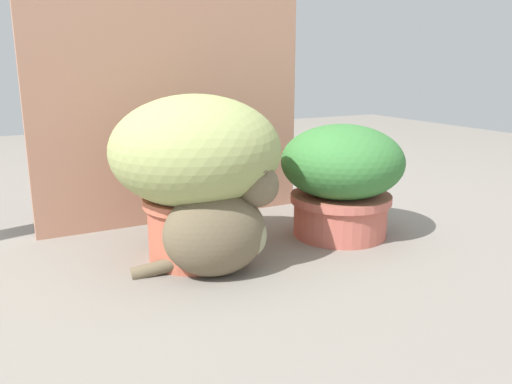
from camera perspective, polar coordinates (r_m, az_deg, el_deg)
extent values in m
plane|color=gray|center=(1.37, -3.62, -8.48)|extent=(6.00, 6.00, 0.00)
cube|color=tan|center=(1.74, -9.05, 10.53)|extent=(0.91, 0.03, 0.85)
cylinder|color=#BC5D45|center=(1.43, -6.37, -3.85)|extent=(0.27, 0.27, 0.18)
cylinder|color=#C16249|center=(1.41, -6.45, -0.91)|extent=(0.29, 0.29, 0.02)
ellipsoid|color=#98A260|center=(1.38, -6.61, 4.54)|extent=(0.45, 0.45, 0.29)
cylinder|color=#C06051|center=(1.64, 9.17, -2.44)|extent=(0.29, 0.29, 0.13)
cylinder|color=#C16355|center=(1.62, 9.24, -0.64)|extent=(0.31, 0.31, 0.02)
ellipsoid|color=#367435|center=(1.60, 9.40, 3.29)|extent=(0.37, 0.37, 0.22)
ellipsoid|color=brown|center=(1.31, -4.51, -4.53)|extent=(0.29, 0.22, 0.22)
ellipsoid|color=gray|center=(1.33, -0.39, -4.60)|extent=(0.09, 0.11, 0.11)
sphere|color=brown|center=(1.30, 0.14, 0.74)|extent=(0.13, 0.13, 0.11)
cone|color=brown|center=(1.32, -0.24, 3.63)|extent=(0.04, 0.04, 0.04)
cone|color=brown|center=(1.26, 0.55, 3.15)|extent=(0.04, 0.04, 0.04)
cylinder|color=brown|center=(1.36, -9.71, -7.91)|extent=(0.19, 0.07, 0.07)
cylinder|color=silver|center=(1.34, -5.96, -6.59)|extent=(0.03, 0.03, 0.11)
cone|color=red|center=(1.32, -6.04, -3.60)|extent=(0.08, 0.08, 0.04)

